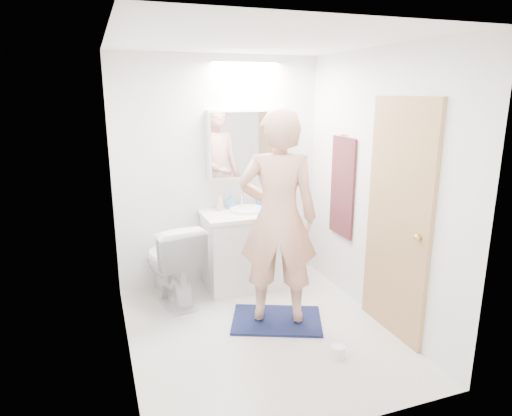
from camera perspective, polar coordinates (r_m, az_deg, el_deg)
name	(u,v)px	position (r m, az deg, el deg)	size (l,w,h in m)	color
floor	(260,331)	(4.08, 0.55, -15.36)	(2.50, 2.50, 0.00)	silver
ceiling	(261,40)	(3.55, 0.66, 20.49)	(2.50, 2.50, 0.00)	white
wall_back	(220,172)	(4.79, -4.65, 4.54)	(2.50, 2.50, 0.00)	white
wall_front	(340,247)	(2.54, 10.54, -4.90)	(2.50, 2.50, 0.00)	white
wall_left	(119,210)	(3.41, -16.97, -0.23)	(2.50, 2.50, 0.00)	white
wall_right	(377,188)	(4.13, 15.05, 2.44)	(2.50, 2.50, 0.00)	white
vanity_cabinet	(248,251)	(4.80, -0.99, -5.41)	(0.90, 0.55, 0.78)	white
countertop	(248,213)	(4.68, -1.02, -0.69)	(0.95, 0.58, 0.04)	white
sink_basin	(247,209)	(4.70, -1.14, -0.19)	(0.36, 0.36, 0.03)	white
faucet	(241,199)	(4.86, -1.86, 1.09)	(0.02, 0.02, 0.16)	white
medicine_cabinet	(248,144)	(4.77, -0.97, 8.17)	(0.88, 0.14, 0.70)	white
mirror_panel	(251,144)	(4.70, -0.66, 8.07)	(0.84, 0.01, 0.66)	silver
toilet	(171,262)	(4.51, -10.68, -6.77)	(0.46, 0.81, 0.82)	white
bath_rug	(277,320)	(4.23, 2.63, -14.00)	(0.80, 0.55, 0.02)	#151844
person	(278,218)	(3.86, 2.80, -1.28)	(0.68, 0.45, 1.87)	tan
door	(398,220)	(3.90, 17.52, -1.51)	(0.04, 0.80, 2.00)	tan
door_knob	(417,237)	(3.66, 19.77, -3.54)	(0.06, 0.06, 0.06)	gold
towel	(342,187)	(4.59, 10.86, 2.60)	(0.02, 0.42, 1.00)	#0F1D31
towel_hook	(344,135)	(4.51, 11.04, 9.07)	(0.02, 0.02, 0.07)	silver
soap_bottle_a	(219,201)	(4.71, -4.66, 0.87)	(0.08, 0.08, 0.20)	tan
soap_bottle_b	(231,201)	(4.78, -3.22, 0.92)	(0.08, 0.08, 0.17)	#5693B8
toothbrush_cup	(260,202)	(4.87, 0.49, 0.79)	(0.11, 0.11, 0.10)	#436FCA
toilet_paper_roll	(338,352)	(3.77, 10.32, -17.50)	(0.11, 0.11, 0.10)	white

